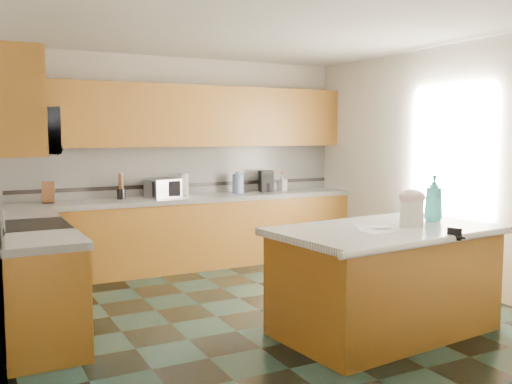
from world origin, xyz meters
TOP-DOWN VIEW (x-y plane):
  - floor at (0.00, 0.00)m, footprint 4.60×4.60m
  - ceiling at (0.00, 0.00)m, footprint 4.60×4.60m
  - wall_back at (0.00, 2.32)m, footprint 4.60×0.04m
  - wall_front at (0.00, -2.32)m, footprint 4.60×0.04m
  - wall_right at (2.32, 0.00)m, footprint 0.04×4.60m
  - back_base_cab at (0.00, 2.00)m, footprint 4.60×0.60m
  - back_countertop at (0.00, 2.00)m, footprint 4.60×0.64m
  - back_upper_cab at (0.00, 2.13)m, footprint 4.60×0.33m
  - back_backsplash at (0.00, 2.29)m, footprint 4.60×0.02m
  - back_accent_band at (0.00, 2.28)m, footprint 4.60×0.01m
  - left_base_cab_rear at (-2.00, 1.29)m, footprint 0.60×0.82m
  - left_counter_rear at (-2.00, 1.29)m, footprint 0.64×0.82m
  - left_base_cab_front at (-2.00, -0.24)m, footprint 0.60×0.72m
  - left_counter_front at (-2.00, -0.24)m, footprint 0.64×0.72m
  - left_upper_cab_rear at (-2.13, 1.42)m, footprint 0.33×1.09m
  - left_upper_cab_front at (-2.13, -0.24)m, footprint 0.33×0.72m
  - range_body at (-2.00, 0.50)m, footprint 0.60×0.76m
  - range_oven_door at (-1.71, 0.50)m, footprint 0.02×0.68m
  - range_cooktop at (-2.00, 0.50)m, footprint 0.62×0.78m
  - range_handle at (-1.68, 0.50)m, footprint 0.02×0.66m
  - microwave at (-2.00, 0.50)m, footprint 0.50×0.73m
  - island_base at (0.68, -1.04)m, footprint 1.91×1.22m
  - island_top at (0.68, -1.04)m, footprint 2.02×1.33m
  - island_bullnose at (0.68, -1.61)m, footprint 1.91×0.25m
  - treat_jar at (0.93, -1.08)m, footprint 0.21×0.21m
  - treat_jar_lid at (0.93, -1.08)m, footprint 0.22×0.22m
  - treat_jar_knob at (0.93, -1.08)m, footprint 0.07×0.03m
  - treat_jar_knob_end_l at (0.89, -1.08)m, footprint 0.04×0.04m
  - treat_jar_knob_end_r at (0.97, -1.08)m, footprint 0.04×0.04m
  - soap_bottle_island at (1.28, -0.98)m, footprint 0.22×0.22m
  - paper_sheet_a at (0.49, -1.18)m, footprint 0.27×0.20m
  - paper_sheet_b at (0.56, -1.03)m, footprint 0.35×0.33m
  - clamp_body at (0.91, -1.59)m, footprint 0.07×0.11m
  - clamp_handle at (0.91, -1.66)m, footprint 0.02×0.08m
  - knife_block at (-1.65, 2.05)m, footprint 0.17×0.21m
  - utensil_crock at (-0.81, 2.08)m, footprint 0.10×0.10m
  - utensil_bundle at (-0.81, 2.08)m, footprint 0.06×0.06m
  - toaster_oven at (-0.29, 2.05)m, footprint 0.46×0.38m
  - toaster_oven_door at (-0.29, 1.92)m, footprint 0.36×0.01m
  - paper_towel at (0.00, 2.10)m, footprint 0.13×0.13m
  - paper_towel_base at (0.00, 2.10)m, footprint 0.20×0.20m
  - water_jug at (0.76, 2.06)m, footprint 0.15×0.15m
  - water_jug_neck at (0.76, 2.06)m, footprint 0.07×0.07m
  - coffee_maker at (1.20, 2.08)m, footprint 0.21×0.23m
  - coffee_carafe at (1.20, 2.04)m, footprint 0.12×0.12m
  - soap_bottle_back at (1.44, 2.05)m, footprint 0.14×0.14m
  - soap_back_cap at (1.44, 2.05)m, footprint 0.02×0.02m
  - window_light_proxy at (2.29, -0.20)m, footprint 0.02×1.40m

SIDE VIEW (x-z plane):
  - floor at x=0.00m, z-range 0.00..0.00m
  - range_oven_door at x=-1.71m, z-range 0.12..0.68m
  - back_base_cab at x=0.00m, z-range 0.00..0.86m
  - left_base_cab_rear at x=-2.00m, z-range 0.00..0.86m
  - left_base_cab_front at x=-2.00m, z-range 0.00..0.86m
  - island_base at x=0.68m, z-range 0.00..0.86m
  - range_body at x=-2.00m, z-range 0.00..0.88m
  - range_handle at x=-1.68m, z-range 0.77..0.79m
  - back_countertop at x=0.00m, z-range 0.86..0.92m
  - left_counter_rear at x=-2.00m, z-range 0.86..0.92m
  - left_counter_front at x=-2.00m, z-range 0.86..0.92m
  - island_top at x=0.68m, z-range 0.86..0.92m
  - island_bullnose at x=0.68m, z-range 0.86..0.92m
  - range_cooktop at x=-2.00m, z-range 0.88..0.92m
  - clamp_handle at x=0.91m, z-range 0.90..0.92m
  - paper_sheet_a at x=0.49m, z-range 0.92..0.92m
  - paper_sheet_b at x=0.56m, z-range 0.92..0.92m
  - paper_towel_base at x=0.00m, z-range 0.92..0.93m
  - clamp_body at x=0.91m, z-range 0.88..0.98m
  - coffee_carafe at x=1.20m, z-range 0.92..1.04m
  - utensil_crock at x=-0.81m, z-range 0.92..1.05m
  - treat_jar at x=0.93m, z-range 0.92..1.13m
  - toaster_oven at x=-0.29m, z-range 0.92..1.15m
  - toaster_oven_door at x=-0.29m, z-range 0.94..1.13m
  - soap_bottle_back at x=1.44m, z-range 0.92..1.16m
  - back_accent_band at x=0.00m, z-range 1.02..1.06m
  - knife_block at x=-1.65m, z-range 0.91..1.17m
  - water_jug at x=0.76m, z-range 0.92..1.17m
  - coffee_maker at x=1.20m, z-range 0.92..1.21m
  - paper_towel at x=0.00m, z-range 0.92..1.21m
  - soap_bottle_island at x=1.28m, z-range 0.92..1.34m
  - utensil_bundle at x=-0.81m, z-range 1.05..1.24m
  - treat_jar_lid at x=0.93m, z-range 1.10..1.24m
  - soap_back_cap at x=1.44m, z-range 1.16..1.19m
  - water_jug_neck at x=0.76m, z-range 1.17..1.21m
  - treat_jar_knob at x=0.93m, z-range 1.20..1.23m
  - treat_jar_knob_end_l at x=0.89m, z-range 1.20..1.24m
  - treat_jar_knob_end_r at x=0.97m, z-range 1.20..1.24m
  - back_backsplash at x=0.00m, z-range 0.92..1.55m
  - wall_back at x=0.00m, z-range 0.00..2.70m
  - wall_front at x=0.00m, z-range 0.00..2.70m
  - wall_right at x=2.32m, z-range 0.00..2.70m
  - window_light_proxy at x=2.29m, z-range 0.95..2.05m
  - microwave at x=-2.00m, z-range 1.53..1.94m
  - back_upper_cab at x=0.00m, z-range 1.55..2.33m
  - left_upper_cab_rear at x=-2.13m, z-range 1.55..2.33m
  - left_upper_cab_front at x=-2.13m, z-range 1.55..2.33m
  - ceiling at x=0.00m, z-range 2.70..2.70m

